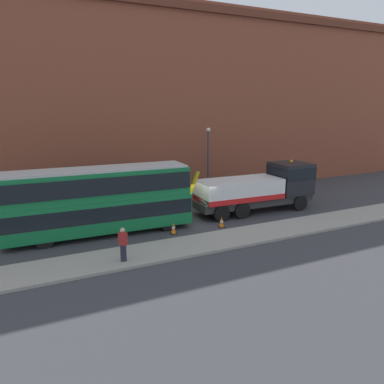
% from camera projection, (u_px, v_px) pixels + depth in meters
% --- Properties ---
extents(ground_plane, '(120.00, 120.00, 0.00)m').
position_uv_depth(ground_plane, '(192.00, 221.00, 25.49)').
color(ground_plane, '#38383D').
extents(near_kerb, '(60.00, 2.80, 0.15)m').
position_uv_depth(near_kerb, '(224.00, 240.00, 21.80)').
color(near_kerb, gray).
rests_on(near_kerb, ground_plane).
extents(building_facade, '(60.00, 1.50, 16.00)m').
position_uv_depth(building_facade, '(148.00, 100.00, 30.89)').
color(building_facade, brown).
rests_on(building_facade, ground_plane).
extents(recovery_tow_truck, '(10.18, 2.93, 3.67)m').
position_uv_depth(recovery_tow_truck, '(260.00, 188.00, 27.57)').
color(recovery_tow_truck, '#2D2D2D').
rests_on(recovery_tow_truck, ground_plane).
extents(double_decker_bus, '(11.11, 2.91, 4.06)m').
position_uv_depth(double_decker_bus, '(100.00, 198.00, 22.49)').
color(double_decker_bus, '#146B38').
rests_on(double_decker_bus, ground_plane).
extents(pedestrian_onlooker, '(0.45, 0.47, 1.71)m').
position_uv_depth(pedestrian_onlooker, '(123.00, 245.00, 18.48)').
color(pedestrian_onlooker, '#232333').
rests_on(pedestrian_onlooker, near_kerb).
extents(traffic_cone_near_bus, '(0.36, 0.36, 0.72)m').
position_uv_depth(traffic_cone_near_bus, '(173.00, 228.00, 22.94)').
color(traffic_cone_near_bus, orange).
rests_on(traffic_cone_near_bus, ground_plane).
extents(traffic_cone_midway, '(0.36, 0.36, 0.72)m').
position_uv_depth(traffic_cone_midway, '(222.00, 222.00, 24.14)').
color(traffic_cone_midway, orange).
rests_on(traffic_cone_midway, ground_plane).
extents(street_lamp, '(0.36, 0.36, 5.83)m').
position_uv_depth(street_lamp, '(208.00, 156.00, 31.91)').
color(street_lamp, '#38383D').
rests_on(street_lamp, ground_plane).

